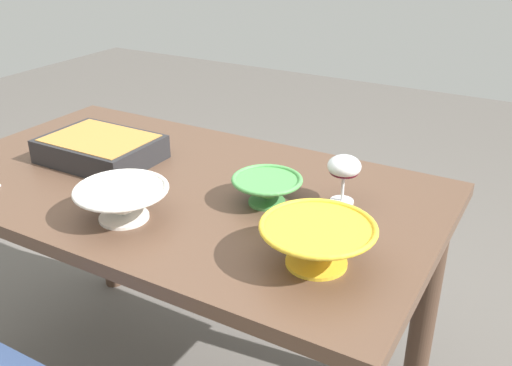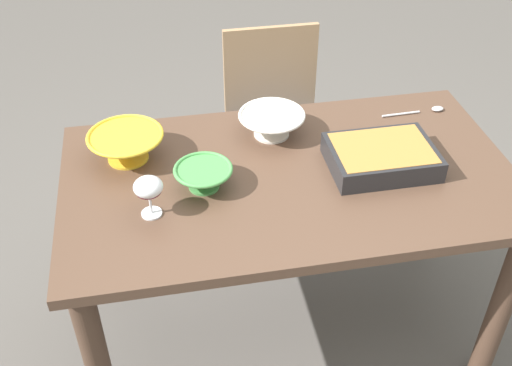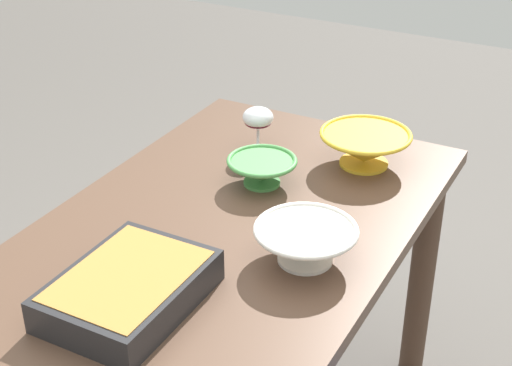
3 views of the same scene
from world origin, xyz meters
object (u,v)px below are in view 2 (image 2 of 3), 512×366
object	(u,v)px
serving_spoon	(426,110)
serving_bowl	(203,176)
casserole_dish	(382,156)
chair	(275,119)
small_bowl	(126,145)
mixing_bowl	(272,123)
dining_table	(288,204)
wine_glass	(148,189)

from	to	relation	value
serving_spoon	serving_bowl	bearing A→B (deg)	18.69
casserole_dish	chair	bearing A→B (deg)	-77.52
casserole_dish	small_bowl	size ratio (longest dim) A/B	1.35
serving_spoon	mixing_bowl	bearing A→B (deg)	3.98
mixing_bowl	dining_table	bearing A→B (deg)	92.97
casserole_dish	serving_spoon	xyz separation A→B (m)	(-0.27, -0.28, -0.03)
serving_bowl	serving_spoon	xyz separation A→B (m)	(-0.84, -0.28, -0.03)
mixing_bowl	chair	bearing A→B (deg)	-104.00
mixing_bowl	serving_spoon	distance (m)	0.58
wine_glass	serving_bowl	bearing A→B (deg)	-148.99
small_bowl	serving_bowl	distance (m)	0.30
mixing_bowl	casserole_dish	bearing A→B (deg)	141.49
dining_table	small_bowl	xyz separation A→B (m)	(0.50, -0.18, 0.18)
chair	mixing_bowl	bearing A→B (deg)	76.00
casserole_dish	small_bowl	world-z (taller)	small_bowl
chair	mixing_bowl	xyz separation A→B (m)	(0.13, 0.54, 0.33)
casserole_dish	small_bowl	distance (m)	0.82
serving_bowl	chair	bearing A→B (deg)	-116.90
wine_glass	serving_bowl	size ratio (longest dim) A/B	0.71
dining_table	serving_spoon	bearing A→B (deg)	-154.69
chair	small_bowl	bearing A→B (deg)	43.41
mixing_bowl	serving_bowl	world-z (taller)	mixing_bowl
casserole_dish	dining_table	bearing A→B (deg)	-3.04
dining_table	casserole_dish	xyz separation A→B (m)	(-0.29, 0.02, 0.17)
chair	casserole_dish	xyz separation A→B (m)	(-0.17, 0.78, 0.33)
chair	serving_bowl	distance (m)	0.93
wine_glass	small_bowl	distance (m)	0.30
dining_table	casserole_dish	distance (m)	0.34
chair	wine_glass	bearing A→B (deg)	57.47
serving_bowl	serving_spoon	bearing A→B (deg)	-161.31
wine_glass	small_bowl	size ratio (longest dim) A/B	0.53
mixing_bowl	wine_glass	bearing A→B (deg)	38.79
casserole_dish	wine_glass	bearing A→B (deg)	7.77
chair	serving_bowl	world-z (taller)	chair
chair	small_bowl	xyz separation A→B (m)	(0.62, 0.59, 0.34)
casserole_dish	serving_spoon	world-z (taller)	casserole_dish
mixing_bowl	small_bowl	xyz separation A→B (m)	(0.49, 0.05, 0.01)
dining_table	chair	world-z (taller)	chair
small_bowl	chair	bearing A→B (deg)	-136.59
wine_glass	small_bowl	world-z (taller)	wine_glass
wine_glass	serving_bowl	distance (m)	0.20
dining_table	serving_spoon	distance (m)	0.64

